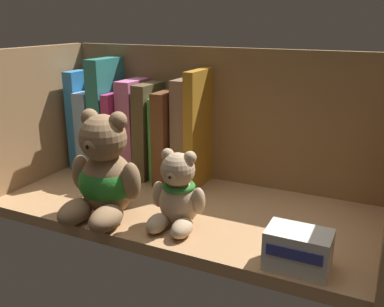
{
  "coord_description": "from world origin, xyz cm",
  "views": [
    {
      "loc": [
        31.96,
        -62.89,
        34.21
      ],
      "look_at": [
        1.67,
        0.0,
        12.03
      ],
      "focal_mm": 40.1,
      "sensor_mm": 36.0,
      "label": 1
    }
  ],
  "objects_px": {
    "book_3": "(125,131)",
    "book_6": "(163,137)",
    "book_1": "(100,128)",
    "book_5": "(151,130)",
    "teddy_bear_smaller": "(177,195)",
    "small_product_box": "(298,249)",
    "book_8": "(188,131)",
    "book_0": "(87,118)",
    "book_9": "(201,128)",
    "book_2": "(112,115)",
    "teddy_bear_larger": "(105,176)",
    "book_4": "(137,127)",
    "book_7": "(174,135)"
  },
  "relations": [
    {
      "from": "book_1",
      "to": "book_5",
      "type": "relative_size",
      "value": 0.88
    },
    {
      "from": "book_1",
      "to": "book_9",
      "type": "distance_m",
      "value": 0.25
    },
    {
      "from": "book_0",
      "to": "book_5",
      "type": "distance_m",
      "value": 0.17
    },
    {
      "from": "teddy_bear_smaller",
      "to": "book_0",
      "type": "bearing_deg",
      "value": 149.89
    },
    {
      "from": "book_0",
      "to": "teddy_bear_larger",
      "type": "bearing_deg",
      "value": -45.95
    },
    {
      "from": "book_8",
      "to": "book_1",
      "type": "bearing_deg",
      "value": -180.0
    },
    {
      "from": "book_2",
      "to": "book_9",
      "type": "bearing_deg",
      "value": -0.0
    },
    {
      "from": "book_0",
      "to": "book_2",
      "type": "xyz_separation_m",
      "value": [
        0.07,
        0.0,
        0.01
      ]
    },
    {
      "from": "book_1",
      "to": "book_3",
      "type": "distance_m",
      "value": 0.07
    },
    {
      "from": "book_9",
      "to": "teddy_bear_smaller",
      "type": "height_order",
      "value": "book_9"
    },
    {
      "from": "small_product_box",
      "to": "book_8",
      "type": "bearing_deg",
      "value": 140.29
    },
    {
      "from": "book_5",
      "to": "teddy_bear_larger",
      "type": "distance_m",
      "value": 0.21
    },
    {
      "from": "teddy_bear_smaller",
      "to": "small_product_box",
      "type": "height_order",
      "value": "teddy_bear_smaller"
    },
    {
      "from": "book_5",
      "to": "small_product_box",
      "type": "bearing_deg",
      "value": -32.33
    },
    {
      "from": "book_1",
      "to": "teddy_bear_smaller",
      "type": "relative_size",
      "value": 1.37
    },
    {
      "from": "book_2",
      "to": "teddy_bear_smaller",
      "type": "xyz_separation_m",
      "value": [
        0.26,
        -0.19,
        -0.07
      ]
    },
    {
      "from": "book_1",
      "to": "book_7",
      "type": "bearing_deg",
      "value": 0.0
    },
    {
      "from": "book_6",
      "to": "book_9",
      "type": "height_order",
      "value": "book_9"
    },
    {
      "from": "book_1",
      "to": "book_2",
      "type": "relative_size",
      "value": 0.71
    },
    {
      "from": "book_8",
      "to": "teddy_bear_smaller",
      "type": "height_order",
      "value": "book_8"
    },
    {
      "from": "book_9",
      "to": "small_product_box",
      "type": "xyz_separation_m",
      "value": [
        0.25,
        -0.23,
        -0.09
      ]
    },
    {
      "from": "book_4",
      "to": "book_5",
      "type": "height_order",
      "value": "book_4"
    },
    {
      "from": "book_1",
      "to": "book_5",
      "type": "bearing_deg",
      "value": 0.0
    },
    {
      "from": "teddy_bear_smaller",
      "to": "small_product_box",
      "type": "xyz_separation_m",
      "value": [
        0.2,
        -0.04,
        -0.03
      ]
    },
    {
      "from": "book_2",
      "to": "teddy_bear_smaller",
      "type": "height_order",
      "value": "book_2"
    },
    {
      "from": "book_6",
      "to": "teddy_bear_smaller",
      "type": "xyz_separation_m",
      "value": [
        0.13,
        -0.19,
        -0.03
      ]
    },
    {
      "from": "book_3",
      "to": "teddy_bear_smaller",
      "type": "distance_m",
      "value": 0.3
    },
    {
      "from": "book_1",
      "to": "book_8",
      "type": "bearing_deg",
      "value": 0.0
    },
    {
      "from": "book_1",
      "to": "teddy_bear_smaller",
      "type": "height_order",
      "value": "book_1"
    },
    {
      "from": "book_5",
      "to": "book_8",
      "type": "relative_size",
      "value": 0.93
    },
    {
      "from": "book_4",
      "to": "small_product_box",
      "type": "bearing_deg",
      "value": -29.91
    },
    {
      "from": "book_0",
      "to": "book_6",
      "type": "relative_size",
      "value": 1.25
    },
    {
      "from": "teddy_bear_larger",
      "to": "teddy_bear_smaller",
      "type": "distance_m",
      "value": 0.13
    },
    {
      "from": "book_3",
      "to": "book_2",
      "type": "bearing_deg",
      "value": -180.0
    },
    {
      "from": "book_2",
      "to": "small_product_box",
      "type": "xyz_separation_m",
      "value": [
        0.46,
        -0.23,
        -0.09
      ]
    },
    {
      "from": "book_4",
      "to": "teddy_bear_larger",
      "type": "distance_m",
      "value": 0.22
    },
    {
      "from": "book_5",
      "to": "teddy_bear_smaller",
      "type": "distance_m",
      "value": 0.25
    },
    {
      "from": "book_4",
      "to": "book_8",
      "type": "xyz_separation_m",
      "value": [
        0.12,
        0.0,
        0.0
      ]
    },
    {
      "from": "book_2",
      "to": "book_7",
      "type": "xyz_separation_m",
      "value": [
        0.15,
        0.0,
        -0.03
      ]
    },
    {
      "from": "teddy_bear_smaller",
      "to": "small_product_box",
      "type": "bearing_deg",
      "value": -10.99
    },
    {
      "from": "book_2",
      "to": "book_3",
      "type": "relative_size",
      "value": 1.38
    },
    {
      "from": "book_3",
      "to": "teddy_bear_larger",
      "type": "relative_size",
      "value": 0.97
    },
    {
      "from": "book_3",
      "to": "book_6",
      "type": "height_order",
      "value": "book_3"
    },
    {
      "from": "book_1",
      "to": "book_3",
      "type": "relative_size",
      "value": 0.99
    },
    {
      "from": "book_2",
      "to": "book_7",
      "type": "distance_m",
      "value": 0.15
    },
    {
      "from": "book_2",
      "to": "book_5",
      "type": "bearing_deg",
      "value": 0.0
    },
    {
      "from": "book_7",
      "to": "book_8",
      "type": "relative_size",
      "value": 0.89
    },
    {
      "from": "book_0",
      "to": "book_5",
      "type": "bearing_deg",
      "value": 0.0
    },
    {
      "from": "book_2",
      "to": "book_9",
      "type": "relative_size",
      "value": 1.06
    },
    {
      "from": "book_4",
      "to": "book_9",
      "type": "relative_size",
      "value": 0.88
    }
  ]
}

